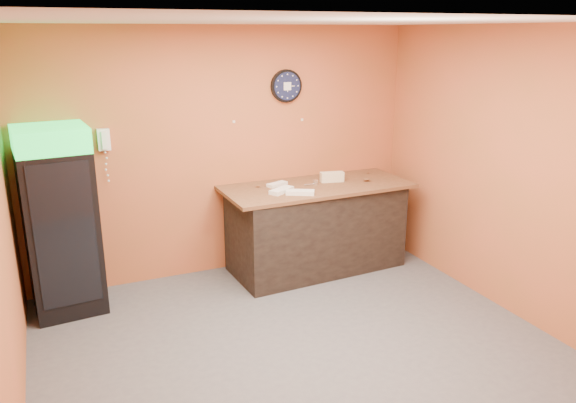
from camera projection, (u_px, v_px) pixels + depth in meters
floor at (299, 348)px, 5.04m from camera, size 4.50×4.50×0.00m
back_wall at (226, 153)px, 6.39m from camera, size 4.50×0.02×2.80m
right_wall at (508, 172)px, 5.50m from camera, size 0.02×4.00×2.80m
ceiling at (301, 21)px, 4.23m from camera, size 4.50×4.00×0.02m
beverage_cooler at (60, 225)px, 5.48m from camera, size 0.71×0.72×1.88m
prep_counter at (316, 228)px, 6.63m from camera, size 2.02×0.98×0.99m
wall_clock at (286, 86)px, 6.44m from camera, size 0.38×0.06×0.38m
wall_phone at (104, 140)px, 5.76m from camera, size 0.12×0.11×0.22m
butcher_paper at (317, 186)px, 6.48m from camera, size 2.19×1.00×0.04m
sub_roll_stack at (332, 177)px, 6.59m from camera, size 0.29×0.15×0.12m
wrapped_sandwich_left at (282, 190)px, 6.16m from camera, size 0.33×0.26×0.04m
wrapped_sandwich_mid at (300, 192)px, 6.09m from camera, size 0.33×0.25×0.04m
wrapped_sandwich_right at (277, 184)px, 6.42m from camera, size 0.27×0.18×0.04m
kitchen_tool at (315, 182)px, 6.47m from camera, size 0.06×0.06×0.06m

